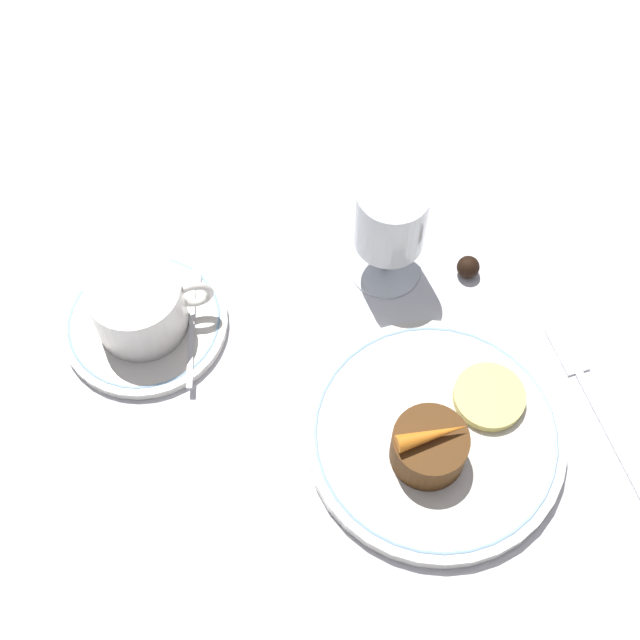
% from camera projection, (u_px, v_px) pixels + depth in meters
% --- Properties ---
extents(ground_plane, '(3.00, 3.00, 0.00)m').
position_uv_depth(ground_plane, '(388.00, 398.00, 0.79)').
color(ground_plane, white).
extents(dinner_plate, '(0.22, 0.22, 0.01)m').
position_uv_depth(dinner_plate, '(435.00, 436.00, 0.76)').
color(dinner_plate, white).
rests_on(dinner_plate, ground_plane).
extents(saucer, '(0.15, 0.15, 0.01)m').
position_uv_depth(saucer, '(145.00, 322.00, 0.82)').
color(saucer, white).
rests_on(saucer, ground_plane).
extents(coffee_cup, '(0.11, 0.08, 0.06)m').
position_uv_depth(coffee_cup, '(139.00, 305.00, 0.79)').
color(coffee_cup, white).
rests_on(coffee_cup, saucer).
extents(spoon, '(0.03, 0.12, 0.00)m').
position_uv_depth(spoon, '(192.00, 314.00, 0.82)').
color(spoon, silver).
rests_on(spoon, saucer).
extents(wine_glass, '(0.07, 0.07, 0.12)m').
position_uv_depth(wine_glass, '(390.00, 224.00, 0.80)').
color(wine_glass, silver).
rests_on(wine_glass, ground_plane).
extents(fork, '(0.04, 0.18, 0.01)m').
position_uv_depth(fork, '(589.00, 391.00, 0.79)').
color(fork, silver).
rests_on(fork, ground_plane).
extents(dessert_cake, '(0.06, 0.06, 0.04)m').
position_uv_depth(dessert_cake, '(429.00, 447.00, 0.73)').
color(dessert_cake, '#563314').
rests_on(dessert_cake, dinner_plate).
extents(carrot_garnish, '(0.06, 0.02, 0.01)m').
position_uv_depth(carrot_garnish, '(432.00, 435.00, 0.71)').
color(carrot_garnish, orange).
rests_on(carrot_garnish, dessert_cake).
extents(pineapple_slice, '(0.06, 0.06, 0.01)m').
position_uv_depth(pineapple_slice, '(489.00, 397.00, 0.77)').
color(pineapple_slice, '#EFE075').
rests_on(pineapple_slice, dinner_plate).
extents(chocolate_truffle, '(0.02, 0.02, 0.02)m').
position_uv_depth(chocolate_truffle, '(468.00, 267.00, 0.85)').
color(chocolate_truffle, black).
rests_on(chocolate_truffle, ground_plane).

